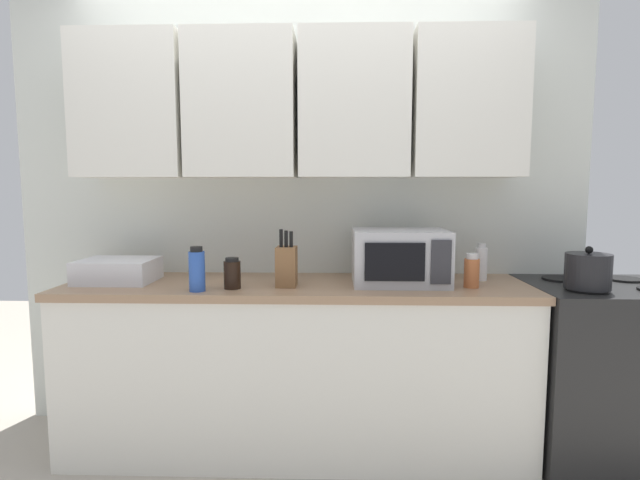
{
  "coord_description": "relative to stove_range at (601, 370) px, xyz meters",
  "views": [
    {
      "loc": [
        0.2,
        -2.78,
        1.39
      ],
      "look_at": [
        0.12,
        -0.25,
        1.12
      ],
      "focal_mm": 27.09,
      "sensor_mm": 36.0,
      "label": 1
    }
  ],
  "objects": [
    {
      "name": "bottle_white_jar",
      "position": [
        -0.6,
        0.12,
        0.54
      ],
      "size": [
        0.06,
        0.06,
        0.2
      ],
      "color": "white",
      "rests_on": "counter_run"
    },
    {
      "name": "bottle_spice_jar",
      "position": [
        -0.7,
        -0.07,
        0.53
      ],
      "size": [
        0.07,
        0.07,
        0.17
      ],
      "color": "#BC6638",
      "rests_on": "counter_run"
    },
    {
      "name": "counter_run",
      "position": [
        -1.58,
        0.02,
        -0.0
      ],
      "size": [
        2.4,
        0.63,
        0.9
      ],
      "color": "white",
      "rests_on": "ground_plane"
    },
    {
      "name": "stove_range",
      "position": [
        0.0,
        0.0,
        0.0
      ],
      "size": [
        0.76,
        0.64,
        0.91
      ],
      "color": "black",
      "rests_on": "ground_plane"
    },
    {
      "name": "microwave",
      "position": [
        -1.05,
        0.02,
        0.59
      ],
      "size": [
        0.48,
        0.37,
        0.28
      ],
      "color": "#B7B7BC",
      "rests_on": "counter_run"
    },
    {
      "name": "bottle_blue_cleaner",
      "position": [
        -2.04,
        -0.2,
        0.55
      ],
      "size": [
        0.08,
        0.08,
        0.22
      ],
      "color": "#2D56B7",
      "rests_on": "counter_run"
    },
    {
      "name": "wall_back_with_cabinets",
      "position": [
        -1.58,
        0.25,
        1.12
      ],
      "size": [
        3.27,
        0.38,
        2.6
      ],
      "color": "silver",
      "rests_on": "ground_plane"
    },
    {
      "name": "kettle",
      "position": [
        -0.17,
        -0.14,
        0.55
      ],
      "size": [
        0.21,
        0.21,
        0.2
      ],
      "color": "black",
      "rests_on": "stove_range"
    },
    {
      "name": "bottle_soy_dark",
      "position": [
        -1.89,
        -0.14,
        0.52
      ],
      "size": [
        0.08,
        0.08,
        0.15
      ],
      "color": "black",
      "rests_on": "counter_run"
    },
    {
      "name": "knife_block",
      "position": [
        -1.63,
        -0.07,
        0.55
      ],
      "size": [
        0.1,
        0.12,
        0.29
      ],
      "color": "brown",
      "rests_on": "counter_run"
    },
    {
      "name": "dish_rack",
      "position": [
        -2.53,
        0.02,
        0.51
      ],
      "size": [
        0.38,
        0.3,
        0.12
      ],
      "primitive_type": "cube",
      "color": "silver",
      "rests_on": "counter_run"
    }
  ]
}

